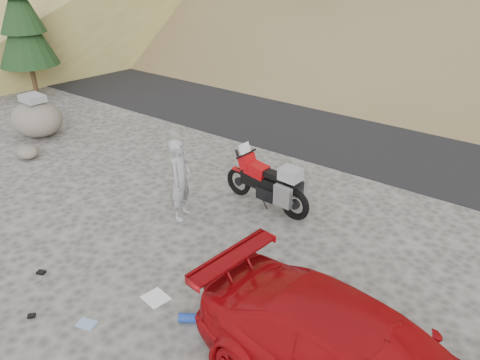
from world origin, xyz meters
name	(u,v)px	position (x,y,z in m)	size (l,w,h in m)	color
ground	(146,245)	(0.00, 0.00, 0.00)	(140.00, 140.00, 0.00)	#474441
road	(341,122)	(0.00, 9.00, 0.00)	(120.00, 7.00, 0.05)	black
conifer_verge	(22,20)	(-11.00, 4.50, 2.89)	(2.20, 2.20, 5.04)	#342413
motorcycle	(270,184)	(1.18, 2.76, 0.61)	(2.38, 0.80, 1.42)	black
man	(183,216)	(-0.16, 1.27, 0.00)	(0.68, 0.44, 1.86)	gray
boulder	(37,118)	(-7.14, 2.16, 0.57)	(2.04, 1.87, 1.29)	#615B53
small_rock	(28,152)	(-5.83, 0.97, 0.19)	(0.75, 0.71, 0.37)	#615B53
gear_white_cloth	(156,298)	(1.31, -1.00, 0.01)	(0.42, 0.38, 0.01)	white
gear_blue_mat	(191,318)	(2.17, -1.05, 0.08)	(0.16, 0.16, 0.39)	navy
gear_bottle	(206,333)	(2.60, -1.17, 0.10)	(0.07, 0.07, 0.20)	navy
gear_funnel	(231,348)	(3.10, -1.17, 0.10)	(0.15, 0.15, 0.19)	#B20F0B
gear_glove_a	(41,272)	(-0.91, -1.80, 0.02)	(0.15, 0.11, 0.04)	black
gear_glove_b	(32,316)	(-0.02, -2.54, 0.02)	(0.12, 0.09, 0.04)	black
gear_blue_cloth	(86,324)	(0.85, -2.11, 0.01)	(0.30, 0.22, 0.01)	#7C98BF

